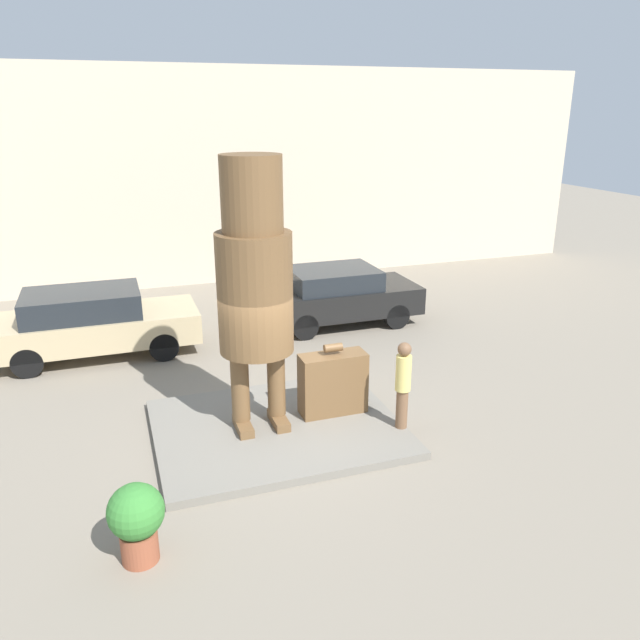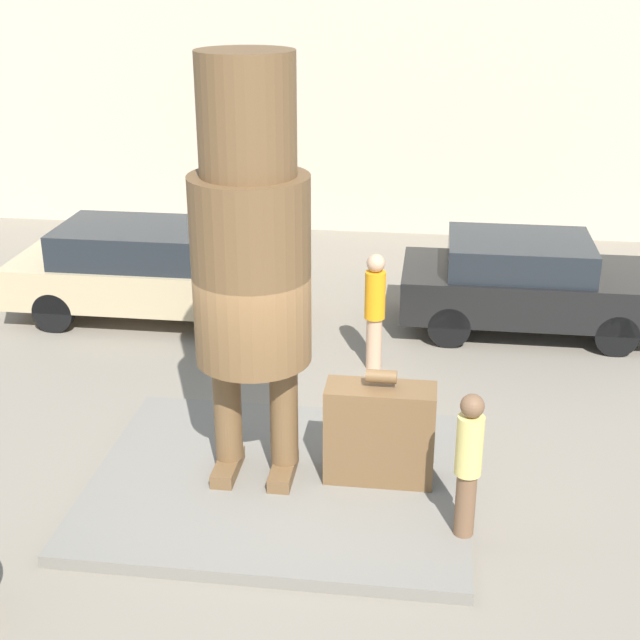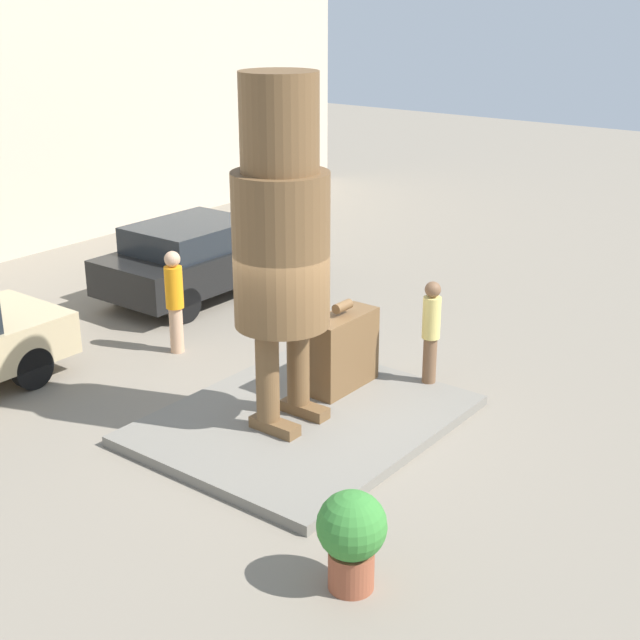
# 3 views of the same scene
# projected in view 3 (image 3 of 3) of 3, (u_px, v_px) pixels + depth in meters

# --- Properties ---
(ground_plane) EXTENTS (60.00, 60.00, 0.00)m
(ground_plane) POSITION_uv_depth(u_px,v_px,m) (304.00, 424.00, 12.34)
(ground_plane) COLOR gray
(pedestal) EXTENTS (4.22, 3.44, 0.14)m
(pedestal) POSITION_uv_depth(u_px,v_px,m) (304.00, 420.00, 12.32)
(pedestal) COLOR slate
(pedestal) RESTS_ON ground_plane
(statue_figure) EXTENTS (1.25, 1.25, 4.62)m
(statue_figure) POSITION_uv_depth(u_px,v_px,m) (281.00, 228.00, 11.21)
(statue_figure) COLOR brown
(statue_figure) RESTS_ON pedestal
(giant_suitcase) EXTENTS (1.21, 0.48, 1.33)m
(giant_suitcase) POSITION_uv_depth(u_px,v_px,m) (342.00, 351.00, 12.99)
(giant_suitcase) COLOR brown
(giant_suitcase) RESTS_ON pedestal
(tourist) EXTENTS (0.27, 0.27, 1.58)m
(tourist) POSITION_uv_depth(u_px,v_px,m) (431.00, 328.00, 13.05)
(tourist) COLOR brown
(tourist) RESTS_ON pedestal
(parked_car_black) EXTENTS (4.01, 1.88, 1.50)m
(parked_car_black) POSITION_uv_depth(u_px,v_px,m) (197.00, 257.00, 17.25)
(parked_car_black) COLOR black
(parked_car_black) RESTS_ON ground_plane
(planter_pot) EXTENTS (0.71, 0.71, 1.08)m
(planter_pot) POSITION_uv_depth(u_px,v_px,m) (352.00, 535.00, 8.78)
(planter_pot) COLOR brown
(planter_pot) RESTS_ON ground_plane
(worker_hivis) EXTENTS (0.29, 0.29, 1.73)m
(worker_hivis) POSITION_uv_depth(u_px,v_px,m) (175.00, 298.00, 14.50)
(worker_hivis) COLOR tan
(worker_hivis) RESTS_ON ground_plane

